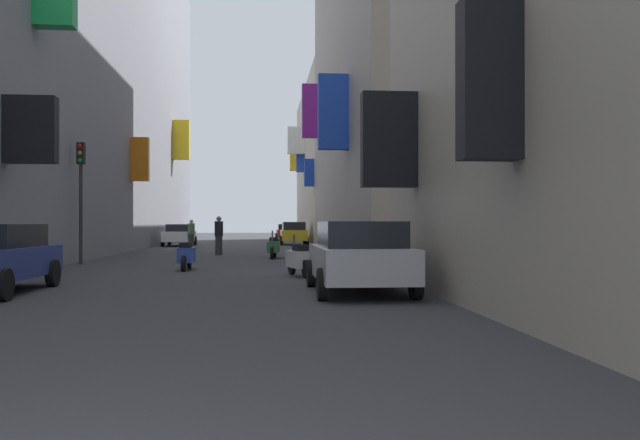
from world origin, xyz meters
name	(u,v)px	position (x,y,z in m)	size (l,w,h in m)	color
ground_plane	(228,253)	(0.00, 30.00, 0.00)	(140.00, 140.00, 0.00)	#38383D
building_left_mid_b	(125,89)	(-8.00, 45.33, 10.97)	(7.24, 29.34, 21.94)	gray
building_right_mid_b	(396,51)	(8.00, 28.30, 9.58)	(7.17, 21.21, 19.17)	gray
building_right_mid_c	(342,165)	(7.99, 49.45, 6.03)	(7.33, 21.09, 12.05)	#BCB29E
parked_car_silver	(359,255)	(3.61, 10.90, 0.76)	(1.92, 4.06, 1.45)	#B7B7BC
parked_car_yellow	(294,233)	(3.80, 41.95, 0.79)	(1.84, 4.35, 1.52)	gold
parked_car_white	(180,234)	(-3.53, 40.13, 0.73)	(1.85, 4.43, 1.37)	white
parked_car_red	(288,232)	(3.85, 52.92, 0.73)	(2.00, 4.36, 1.37)	#B21E1E
scooter_blue	(187,255)	(-0.63, 17.89, 0.46)	(0.46, 1.88, 1.13)	#2D4CAD
scooter_white	(299,259)	(2.63, 15.16, 0.46)	(0.67, 1.79, 1.13)	silver
scooter_green	(273,247)	(2.13, 24.63, 0.46)	(0.56, 1.88, 1.13)	#287F3D
pedestrian_crossing	(219,236)	(-0.27, 27.57, 0.88)	(0.52, 0.52, 1.75)	#333333
pedestrian_near_left	(191,234)	(-2.33, 35.64, 0.82)	(0.46, 0.46, 1.65)	#313131
traffic_light_near_corner	(81,181)	(-4.61, 21.15, 2.88)	(0.26, 0.34, 4.23)	#2D2D2D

